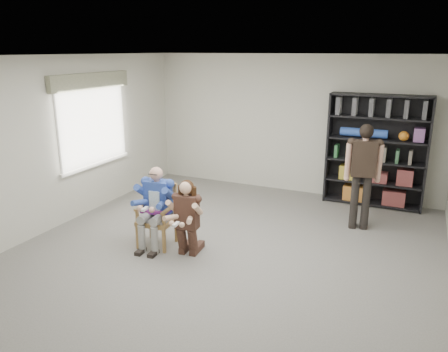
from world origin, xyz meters
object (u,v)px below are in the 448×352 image
at_px(seated_man, 156,207).
at_px(bookshelf, 376,151).
at_px(armchair, 157,216).
at_px(standing_man, 362,178).
at_px(kneeling_woman, 186,219).

bearing_deg(seated_man, bookshelf, 44.57).
relative_size(armchair, standing_man, 0.54).
bearing_deg(kneeling_woman, armchair, 163.15).
bearing_deg(armchair, kneeling_woman, -16.85).
height_order(kneeling_woman, standing_man, standing_man).
xyz_separation_m(armchair, seated_man, (0.00, 0.00, 0.14)).
height_order(armchair, standing_man, standing_man).
relative_size(kneeling_woman, standing_man, 0.64).
xyz_separation_m(armchair, kneeling_woman, (0.58, -0.12, 0.09)).
distance_m(armchair, seated_man, 0.14).
bearing_deg(standing_man, bookshelf, 75.56).
xyz_separation_m(kneeling_woman, bookshelf, (2.17, 3.37, 0.48)).
bearing_deg(armchair, standing_man, 30.58).
xyz_separation_m(armchair, bookshelf, (2.75, 3.25, 0.58)).
height_order(seated_man, kneeling_woman, seated_man).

